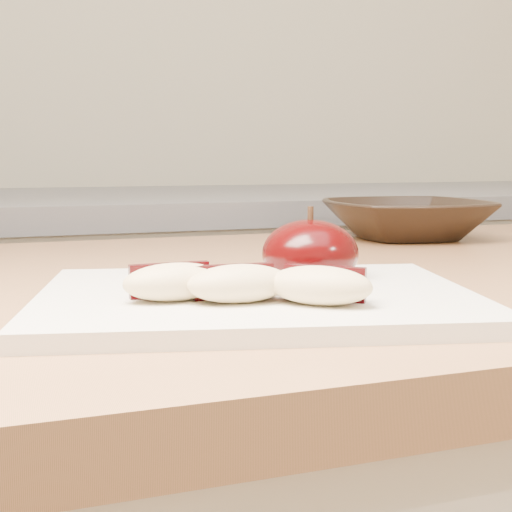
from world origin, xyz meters
name	(u,v)px	position (x,y,z in m)	size (l,w,h in m)	color
back_cabinet	(130,438)	(0.00, 1.20, 0.47)	(2.40, 0.62, 0.94)	silver
cutting_board	(256,299)	(-0.04, 0.36, 0.91)	(0.31, 0.22, 0.01)	silver
apple_half	(310,253)	(0.02, 0.40, 0.93)	(0.09, 0.09, 0.06)	black
apple_wedge_a	(174,282)	(-0.10, 0.35, 0.92)	(0.07, 0.04, 0.03)	beige
apple_wedge_b	(239,283)	(-0.07, 0.33, 0.92)	(0.07, 0.04, 0.03)	beige
apple_wedge_c	(320,285)	(-0.02, 0.30, 0.92)	(0.08, 0.07, 0.03)	beige
bowl	(406,219)	(0.29, 0.70, 0.93)	(0.21, 0.21, 0.05)	black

